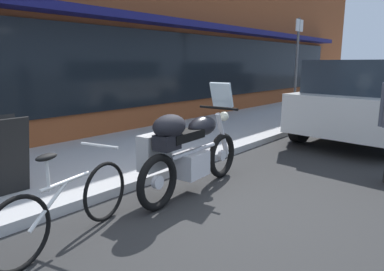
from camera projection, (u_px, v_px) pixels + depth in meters
ground_plane at (205, 214)px, 3.95m from camera, size 80.00×80.00×0.00m
storefront_building at (229, 19)px, 11.02m from camera, size 21.30×0.90×6.19m
sidewalk_curb at (303, 110)px, 12.36m from camera, size 30.00×2.94×0.12m
touring_motorcycle at (186, 148)px, 4.47m from camera, size 2.13×0.62×1.41m
parked_bicycle at (67, 206)px, 3.28m from camera, size 1.67×0.58×0.91m
parked_minivan at (375, 98)px, 7.70m from camera, size 4.81×2.51×1.73m
sandwich_board_sign at (1, 157)px, 4.14m from camera, size 0.55×0.41×0.94m
parking_sign_pole at (297, 61)px, 9.85m from camera, size 0.44×0.07×2.77m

